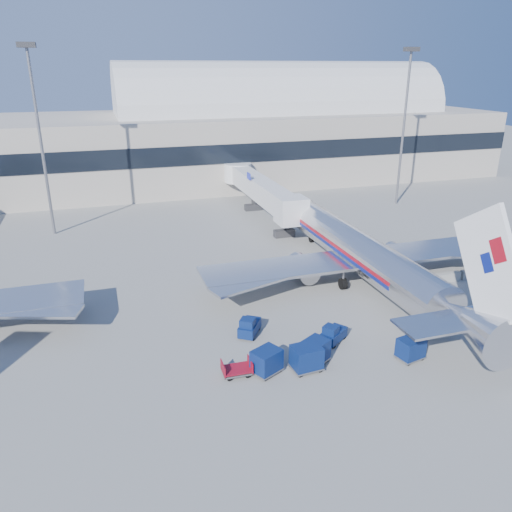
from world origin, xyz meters
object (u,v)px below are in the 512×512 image
object	(u,v)px
cart_train_b	(307,358)
cart_solo_near	(411,348)
barrier_far	(501,270)
tug_left	(249,326)
jetbridge_near	(258,187)
mast_west	(37,114)
tug_right	(447,301)
barrier_mid	(474,273)
tug_lead	(333,334)
mast_east	(406,105)
cart_train_c	(267,361)
barrier_near	(446,277)
cart_train_a	(315,351)
cart_open_red	(237,370)
airliner_main	(364,254)

from	to	relation	value
cart_train_b	cart_solo_near	xyz separation A→B (m)	(7.75, -1.01, -0.11)
barrier_far	tug_left	bearing A→B (deg)	-171.63
jetbridge_near	tug_left	xyz separation A→B (m)	(-11.31, -32.97, -3.18)
mast_west	tug_right	size ratio (longest dim) A/B	10.22
barrier_mid	barrier_far	size ratio (longest dim) A/B	1.00
tug_lead	tug_right	size ratio (longest dim) A/B	1.19
tug_left	tug_lead	bearing A→B (deg)	-83.17
mast_west	cart_train_b	bearing A→B (deg)	-63.83
mast_east	tug_left	world-z (taller)	mast_east
tug_left	cart_train_b	world-z (taller)	cart_train_b
jetbridge_near	tug_left	bearing A→B (deg)	-108.93
jetbridge_near	cart_solo_near	world-z (taller)	jetbridge_near
barrier_mid	barrier_far	distance (m)	3.30
cart_train_c	jetbridge_near	bearing A→B (deg)	45.95
barrier_near	cart_train_a	xyz separation A→B (m)	(-18.33, -9.37, 0.49)
tug_right	cart_open_red	size ratio (longest dim) A/B	1.07
barrier_near	cart_train_c	size ratio (longest dim) A/B	1.20
barrier_far	cart_train_c	size ratio (longest dim) A/B	1.20
mast_east	tug_left	size ratio (longest dim) A/B	8.15
tug_left	mast_east	bearing A→B (deg)	-12.42
tug_lead	cart_train_c	distance (m)	6.67
airliner_main	barrier_mid	distance (m)	11.84
barrier_near	cart_solo_near	size ratio (longest dim) A/B	1.40
mast_east	tug_right	bearing A→B (deg)	-115.46
airliner_main	barrier_near	xyz separation A→B (m)	(8.00, -2.51, -2.48)
barrier_mid	cart_train_a	xyz separation A→B (m)	(-21.63, -9.37, 0.49)
cart_train_c	cart_solo_near	distance (m)	10.63
barrier_mid	cart_open_red	size ratio (longest dim) A/B	1.46
airliner_main	tug_right	bearing A→B (deg)	-59.46
tug_lead	cart_solo_near	xyz separation A→B (m)	(4.30, -3.91, 0.18)
mast_west	mast_east	xyz separation A→B (m)	(50.00, 0.00, 0.00)
airliner_main	barrier_far	bearing A→B (deg)	-9.74
mast_east	barrier_far	bearing A→B (deg)	-100.92
airliner_main	tug_left	bearing A→B (deg)	-154.06
tug_left	jetbridge_near	bearing A→B (deg)	14.99
barrier_mid	cart_train_b	size ratio (longest dim) A/B	1.34
mast_east	jetbridge_near	bearing A→B (deg)	177.93
cart_train_a	cart_open_red	size ratio (longest dim) A/B	1.21
barrier_far	cart_train_b	size ratio (longest dim) A/B	1.34
jetbridge_near	cart_train_b	world-z (taller)	jetbridge_near
tug_right	cart_train_b	size ratio (longest dim) A/B	0.99
barrier_mid	tug_right	world-z (taller)	tug_right
jetbridge_near	cart_train_b	distance (m)	39.99
barrier_near	cart_open_red	world-z (taller)	barrier_near
tug_right	cart_train_a	xyz separation A→B (m)	(-14.68, -4.50, 0.33)
barrier_near	cart_train_b	xyz separation A→B (m)	(-19.29, -10.07, 0.54)
barrier_mid	tug_lead	size ratio (longest dim) A/B	1.14
airliner_main	tug_left	xyz separation A→B (m)	(-13.71, -6.67, -2.18)
mast_west	tug_lead	xyz separation A→B (m)	(22.15, -35.16, -14.09)
cart_train_b	tug_right	bearing A→B (deg)	13.40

